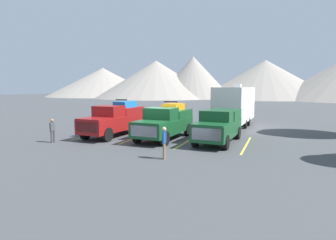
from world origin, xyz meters
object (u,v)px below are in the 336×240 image
at_px(pickup_truck_a, 115,119).
at_px(person_a, 52,129).
at_px(person_b, 164,141).
at_px(pickup_truck_b, 166,122).
at_px(pickup_truck_c, 219,125).
at_px(camper_trailer_a, 235,104).

height_order(pickup_truck_a, person_a, pickup_truck_a).
height_order(person_a, person_b, person_b).
relative_size(pickup_truck_b, pickup_truck_c, 1.07).
bearing_deg(pickup_truck_b, person_b, -68.86).
height_order(pickup_truck_b, camper_trailer_a, camper_trailer_a).
xyz_separation_m(pickup_truck_a, person_a, (-2.30, -3.76, -0.34)).
xyz_separation_m(pickup_truck_b, pickup_truck_c, (3.67, 0.06, -0.05)).
relative_size(pickup_truck_a, pickup_truck_c, 1.07).
bearing_deg(pickup_truck_c, person_a, -158.09).
relative_size(pickup_truck_a, pickup_truck_b, 1.00).
xyz_separation_m(pickup_truck_a, pickup_truck_b, (3.92, 0.15, -0.04)).
bearing_deg(person_a, camper_trailer_a, 50.56).
relative_size(pickup_truck_c, camper_trailer_a, 0.64).
relative_size(pickup_truck_a, person_b, 3.67).
distance_m(camper_trailer_a, person_a, 15.38).
xyz_separation_m(pickup_truck_a, camper_trailer_a, (7.45, 8.09, 0.79)).
relative_size(person_a, person_b, 0.96).
height_order(pickup_truck_a, pickup_truck_c, pickup_truck_a).
distance_m(pickup_truck_b, person_a, 7.35).
height_order(camper_trailer_a, person_b, camper_trailer_a).
bearing_deg(person_b, person_a, 171.33).
xyz_separation_m(pickup_truck_c, camper_trailer_a, (-0.14, 7.87, 0.88)).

